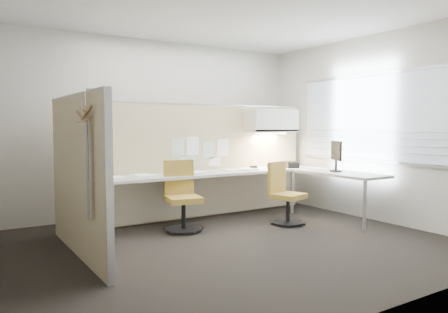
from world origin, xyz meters
TOP-DOWN VIEW (x-y plane):
  - floor at (0.00, 0.00)m, footprint 5.50×4.50m
  - ceiling at (0.00, 0.00)m, footprint 5.50×4.50m
  - wall_back at (0.00, 2.25)m, footprint 5.50×0.02m
  - wall_front at (0.00, -2.25)m, footprint 5.50×0.02m
  - wall_right at (2.75, 0.00)m, footprint 0.02×4.50m
  - window_pane at (2.73, 0.00)m, footprint 0.01×2.80m
  - partition_back at (0.55, 1.60)m, footprint 4.10×0.06m
  - partition_left at (-1.50, 0.50)m, footprint 0.06×2.20m
  - desk at (0.93, 1.13)m, footprint 4.00×2.07m
  - overhead_bin at (1.90, 1.39)m, footprint 0.90×0.36m
  - task_light_strip at (1.90, 1.39)m, footprint 0.60×0.06m
  - pinned_papers at (0.63, 1.57)m, footprint 1.01×0.00m
  - poster at (-1.05, 1.57)m, footprint 0.28×0.00m
  - chair_left at (-0.02, 0.92)m, footprint 0.51×0.53m
  - chair_right at (1.43, 0.49)m, footprint 0.51×0.53m
  - monitor at (2.30, 0.31)m, footprint 0.24×0.40m
  - phone at (2.14, 1.14)m, footprint 0.26×0.25m
  - stapler at (1.51, 1.36)m, footprint 0.15×0.07m
  - tape_dispenser at (1.80, 1.29)m, footprint 0.11×0.09m
  - coat_hook at (-1.58, -0.15)m, footprint 0.18×0.41m
  - paper_stack_0 at (-0.85, 1.23)m, footprint 0.25×0.32m
  - paper_stack_1 at (-0.41, 1.31)m, footprint 0.25×0.32m
  - paper_stack_2 at (0.37, 1.20)m, footprint 0.24×0.31m
  - paper_stack_3 at (1.02, 1.29)m, footprint 0.25×0.31m
  - paper_stack_4 at (1.28, 1.21)m, footprint 0.29×0.35m
  - paper_stack_5 at (2.36, 0.75)m, footprint 0.29×0.34m
  - paper_stack_6 at (-0.39, 1.41)m, footprint 0.30×0.35m

SIDE VIEW (x-z plane):
  - floor at x=0.00m, z-range -0.01..0.00m
  - chair_right at x=1.43m, z-range -0.03..0.86m
  - chair_left at x=-0.02m, z-range -0.03..0.91m
  - desk at x=0.93m, z-range 0.24..0.97m
  - paper_stack_6 at x=-0.39m, z-range 0.73..0.75m
  - paper_stack_5 at x=2.36m, z-range 0.73..0.75m
  - paper_stack_3 at x=1.02m, z-range 0.73..0.75m
  - paper_stack_1 at x=-0.41m, z-range 0.73..0.75m
  - paper_stack_0 at x=-0.85m, z-range 0.73..0.76m
  - paper_stack_4 at x=1.28m, z-range 0.73..0.76m
  - paper_stack_2 at x=0.37m, z-range 0.73..0.76m
  - stapler at x=1.51m, z-range 0.73..0.78m
  - tape_dispenser at x=1.80m, z-range 0.73..0.79m
  - phone at x=2.14m, z-range 0.72..0.84m
  - partition_back at x=0.55m, z-range 0.00..1.75m
  - partition_left at x=-1.50m, z-range 0.00..1.75m
  - monitor at x=2.30m, z-range 0.77..1.23m
  - pinned_papers at x=0.63m, z-range 0.80..1.27m
  - task_light_strip at x=1.90m, z-range 1.29..1.31m
  - wall_back at x=0.00m, z-range 0.00..2.80m
  - wall_front at x=0.00m, z-range 0.00..2.80m
  - wall_right at x=2.75m, z-range 0.00..2.80m
  - poster at x=-1.05m, z-range 1.24..1.59m
  - coat_hook at x=-1.58m, z-range 0.80..2.06m
  - overhead_bin at x=1.90m, z-range 1.32..1.70m
  - window_pane at x=2.73m, z-range 0.90..2.20m
  - ceiling at x=0.00m, z-range 2.80..2.81m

